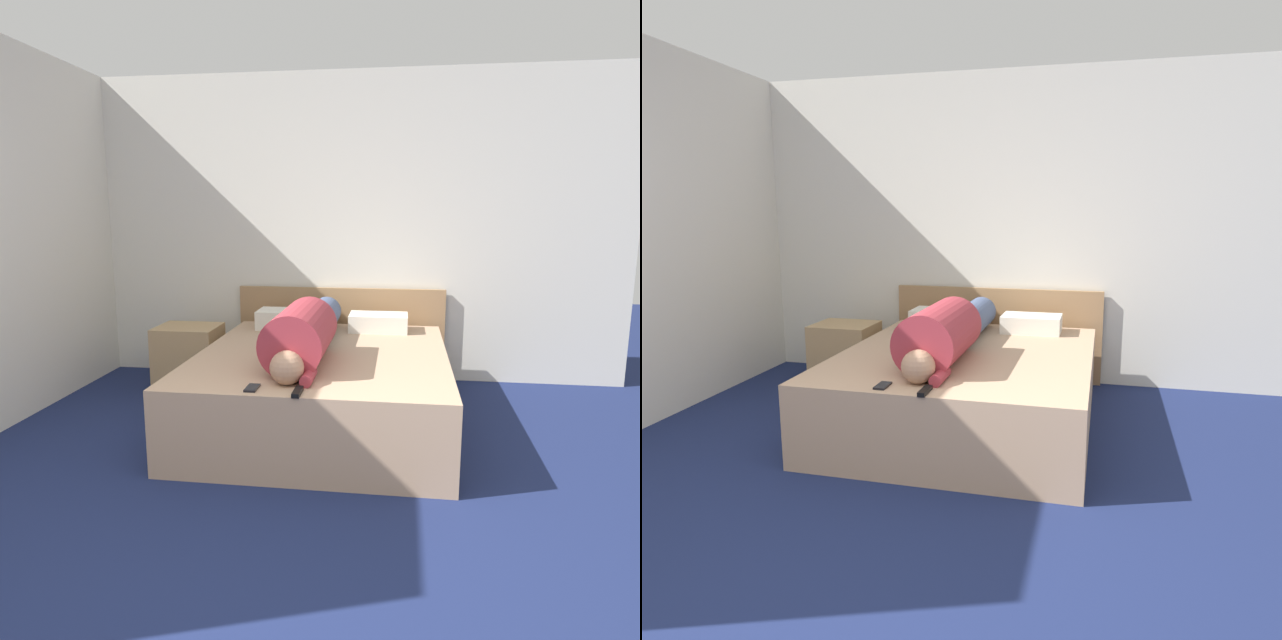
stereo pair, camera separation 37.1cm
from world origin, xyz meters
The scene contains 9 objects.
wall_back centered at (0.00, 3.39, 1.30)m, with size 5.11×0.06×2.60m.
bed centered at (0.16, 2.20, 0.25)m, with size 1.68×2.00×0.51m.
headboard centered at (0.16, 3.32, 0.40)m, with size 1.80×0.04×0.80m.
nightstand centered at (-1.05, 2.80, 0.27)m, with size 0.50×0.43×0.53m.
person_lying centered at (0.06, 2.09, 0.67)m, with size 0.38×1.80×0.38m.
pillow_near_headboard centered at (-0.24, 2.95, 0.58)m, with size 0.49×0.30×0.15m.
pillow_second centered at (0.50, 2.95, 0.58)m, with size 0.46×0.30×0.14m.
tv_remote centered at (0.15, 1.26, 0.52)m, with size 0.04×0.15×0.02m.
cell_phone centered at (-0.11, 1.31, 0.51)m, with size 0.06×0.13×0.01m.
Camera 1 is at (0.67, -1.57, 1.46)m, focal length 32.00 mm.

